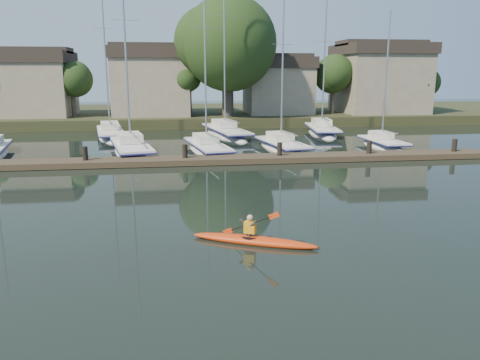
{
  "coord_description": "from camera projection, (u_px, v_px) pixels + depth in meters",
  "views": [
    {
      "loc": [
        -3.46,
        -14.87,
        5.56
      ],
      "look_at": [
        -0.92,
        3.86,
        1.2
      ],
      "focal_mm": 35.0,
      "sensor_mm": 36.0,
      "label": 1
    }
  ],
  "objects": [
    {
      "name": "dock",
      "position": [
        233.0,
        159.0,
        29.54
      ],
      "size": [
        34.0,
        2.0,
        1.8
      ],
      "color": "#453927",
      "rests_on": "ground"
    },
    {
      "name": "sailboat_6",
      "position": [
        226.0,
        138.0,
        42.27
      ],
      "size": [
        4.3,
        11.33,
        17.64
      ],
      "rotation": [
        0.0,
        0.0,
        0.18
      ],
      "color": "white",
      "rests_on": "ground"
    },
    {
      "name": "shore",
      "position": [
        220.0,
        93.0,
        54.45
      ],
      "size": [
        90.0,
        25.25,
        12.75
      ],
      "color": "#253219",
      "rests_on": "ground"
    },
    {
      "name": "sailboat_4",
      "position": [
        382.0,
        149.0,
        35.88
      ],
      "size": [
        2.14,
        6.62,
        11.17
      ],
      "rotation": [
        0.0,
        0.0,
        0.03
      ],
      "color": "white",
      "rests_on": "ground"
    },
    {
      "name": "sailboat_3",
      "position": [
        282.0,
        152.0,
        34.58
      ],
      "size": [
        3.37,
        8.31,
        13.03
      ],
      "rotation": [
        0.0,
        0.0,
        0.16
      ],
      "color": "white",
      "rests_on": "ground"
    },
    {
      "name": "sailboat_5",
      "position": [
        111.0,
        139.0,
        41.28
      ],
      "size": [
        3.83,
        9.78,
        15.79
      ],
      "rotation": [
        0.0,
        0.0,
        0.17
      ],
      "color": "white",
      "rests_on": "ground"
    },
    {
      "name": "sailboat_7",
      "position": [
        322.0,
        136.0,
        43.44
      ],
      "size": [
        3.46,
        9.11,
        14.32
      ],
      "rotation": [
        0.0,
        0.0,
        -0.13
      ],
      "color": "white",
      "rests_on": "ground"
    },
    {
      "name": "sailboat_1",
      "position": [
        132.0,
        156.0,
        33.14
      ],
      "size": [
        4.24,
        9.77,
        15.53
      ],
      "rotation": [
        0.0,
        0.0,
        0.21
      ],
      "color": "white",
      "rests_on": "ground"
    },
    {
      "name": "sailboat_2",
      "position": [
        207.0,
        154.0,
        33.71
      ],
      "size": [
        3.63,
        9.15,
        14.77
      ],
      "rotation": [
        0.0,
        0.0,
        0.18
      ],
      "color": "white",
      "rests_on": "ground"
    },
    {
      "name": "kayak",
      "position": [
        253.0,
        239.0,
        15.53
      ],
      "size": [
        4.18,
        2.31,
        1.38
      ],
      "rotation": [
        0.0,
        0.0,
        -0.43
      ],
      "color": "red",
      "rests_on": "ground"
    },
    {
      "name": "ground",
      "position": [
        282.0,
        238.0,
        16.06
      ],
      "size": [
        160.0,
        160.0,
        0.0
      ],
      "primitive_type": "plane",
      "color": "black",
      "rests_on": "ground"
    }
  ]
}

